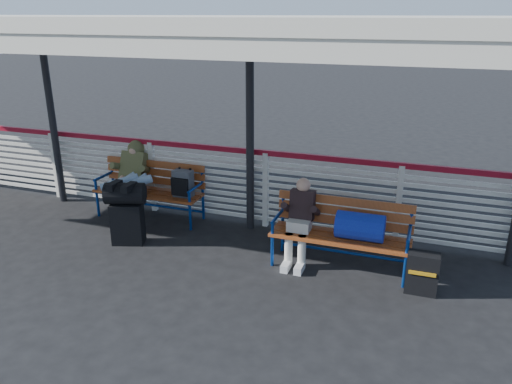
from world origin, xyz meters
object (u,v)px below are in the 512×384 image
at_px(luggage_stack, 127,211).
at_px(companion_person, 300,221).
at_px(bench_left, 159,184).
at_px(traveler_man, 129,179).
at_px(suitcase_side, 422,273).
at_px(bench_right, 351,227).

distance_m(luggage_stack, companion_person, 2.52).
bearing_deg(bench_left, luggage_stack, -88.18).
bearing_deg(luggage_stack, traveler_man, 100.79).
distance_m(traveler_man, companion_person, 2.88).
bearing_deg(suitcase_side, traveler_man, 171.12).
relative_size(bench_right, companion_person, 1.57).
bearing_deg(companion_person, bench_left, 164.19).
height_order(luggage_stack, bench_right, luggage_stack).
height_order(bench_right, traveler_man, traveler_man).
relative_size(luggage_stack, bench_right, 0.51).
bearing_deg(suitcase_side, luggage_stack, 179.29).
xyz_separation_m(companion_person, suitcase_side, (1.60, -0.30, -0.34)).
bearing_deg(traveler_man, bench_right, -5.81).
bearing_deg(bench_right, suitcase_side, -18.22).
relative_size(luggage_stack, bench_left, 0.51).
relative_size(bench_left, suitcase_side, 3.48).
bearing_deg(luggage_stack, companion_person, -11.44).
distance_m(companion_person, suitcase_side, 1.66).
bearing_deg(bench_left, suitcase_side, -13.80).
distance_m(bench_right, suitcase_side, 1.02).
height_order(bench_left, companion_person, companion_person).
distance_m(luggage_stack, bench_right, 3.20).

